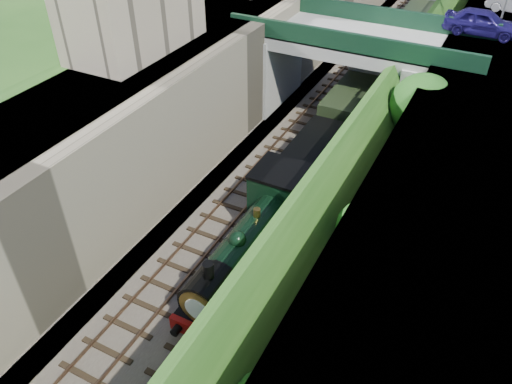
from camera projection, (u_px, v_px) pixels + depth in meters
trackbed at (324, 143)px, 33.25m from camera, size 10.00×90.00×0.20m
retaining_wall at (251, 79)px, 33.19m from camera, size 1.00×90.00×7.00m
street_plateau_left at (206, 69)px, 34.46m from camera, size 6.00×90.00×7.00m
street_plateau_right at (487, 137)px, 27.96m from camera, size 8.00×90.00×6.25m
embankment_slope at (410, 118)px, 30.54m from camera, size 4.52×91.80×6.36m
track_left at (297, 134)px, 33.89m from camera, size 2.50×90.00×0.20m
track_right at (341, 145)px, 32.72m from camera, size 2.50×90.00×0.20m
road_bridge at (364, 67)px, 33.32m from camera, size 16.00×6.40×7.25m
building_near at (134, 12)px, 27.06m from camera, size 4.00×8.00×4.00m
tree at (424, 107)px, 27.58m from camera, size 3.60×3.80×6.60m
car_blue at (483, 22)px, 31.61m from camera, size 4.77×2.03×1.61m
locomotive at (255, 241)px, 22.99m from camera, size 3.10×10.23×3.83m
tender at (314, 166)px, 28.36m from camera, size 2.70×6.00×3.05m
coach_front at (378, 76)px, 37.01m from camera, size 2.90×18.00×3.70m
coach_middle at (431, 7)px, 50.31m from camera, size 2.90×18.00×3.70m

